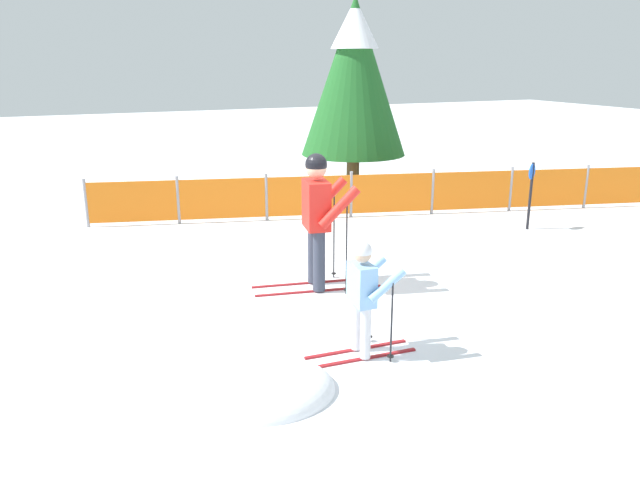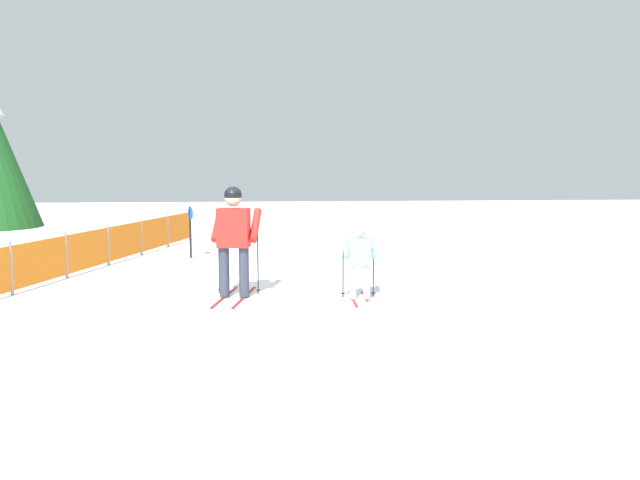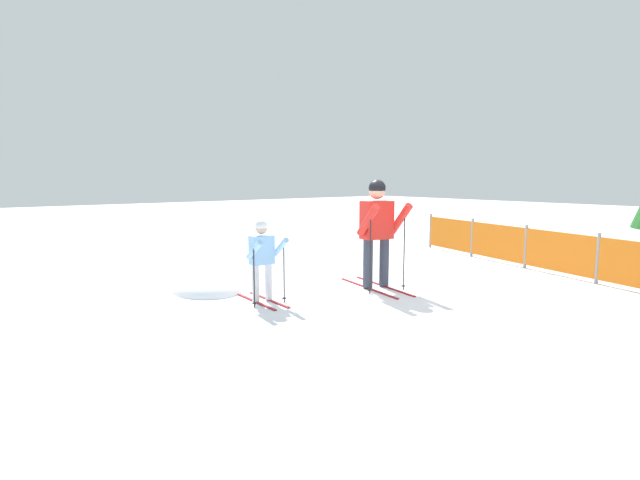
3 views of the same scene
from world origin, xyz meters
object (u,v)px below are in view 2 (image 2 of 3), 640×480
Objects in this scene: skier_child at (360,255)px; safety_fence at (88,250)px; trail_marker at (190,226)px; skier_adult at (234,231)px.

safety_fence is (3.34, 5.19, -0.29)m from skier_child.
skier_adult is at bearing -165.47° from trail_marker.
trail_marker is at bearing 35.27° from skier_child.
safety_fence is (2.96, 3.14, -0.65)m from skier_adult.
safety_fence is 9.16× the size of trail_marker.
skier_child reaches higher than trail_marker.
skier_child is 6.18m from safety_fence.
trail_marker is at bearing -47.44° from safety_fence.
skier_child is 0.11× the size of safety_fence.
skier_child is 1.02× the size of trail_marker.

